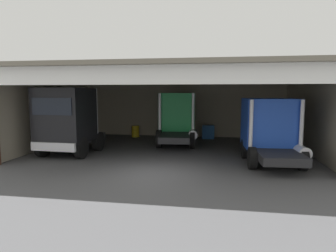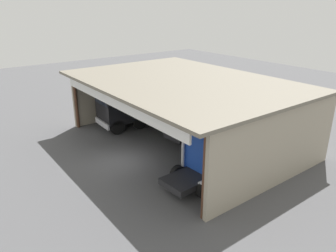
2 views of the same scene
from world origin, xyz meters
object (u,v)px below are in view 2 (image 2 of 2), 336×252
Objects in this scene: truck_black_center_bay at (118,106)px; tool_cart at (246,130)px; truck_blue_right_bay at (210,155)px; oil_drum at (197,113)px; truck_green_center_right_bay at (205,114)px.

tool_cart is (7.54, 7.07, -1.47)m from truck_black_center_bay.
oil_drum is (-8.86, 6.97, -1.25)m from truck_blue_right_bay.
tool_cart is (2.02, 2.52, -1.28)m from truck_green_center_right_bay.
truck_black_center_bay is at bearing -136.81° from tool_cart.
truck_green_center_right_bay reaches higher than tool_cart.
truck_green_center_right_bay is at bearing -138.23° from truck_black_center_bay.
oil_drum is at bearing 138.82° from truck_blue_right_bay.
truck_blue_right_bay is (5.23, -4.51, -0.11)m from truck_green_center_right_bay.
truck_blue_right_bay is 7.82m from tool_cart.
truck_blue_right_bay is at bearing -38.20° from oil_drum.
truck_black_center_bay is 7.16m from truck_green_center_right_bay.
tool_cart is at bearing -134.55° from truck_black_center_bay.
truck_green_center_right_bay is 1.11× the size of truck_blue_right_bay.
oil_drum is at bearing -179.41° from tool_cart.
truck_blue_right_bay is at bearing -177.53° from truck_black_center_bay.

